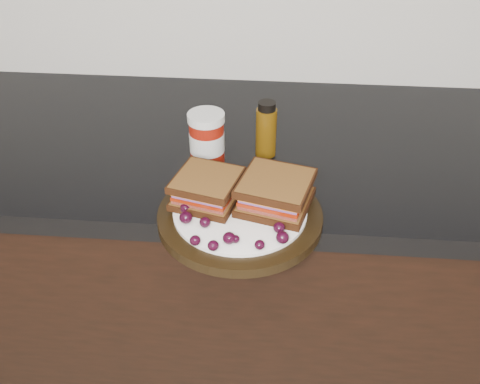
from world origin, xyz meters
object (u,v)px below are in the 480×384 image
at_px(sandwich_left, 207,189).
at_px(oil_bottle, 266,129).
at_px(condiment_jar, 207,138).
at_px(plate, 240,216).

bearing_deg(sandwich_left, oil_bottle, 80.06).
distance_m(sandwich_left, condiment_jar, 0.16).
distance_m(plate, oil_bottle, 0.23).
bearing_deg(plate, sandwich_left, 159.45).
relative_size(plate, sandwich_left, 2.67).
height_order(plate, condiment_jar, condiment_jar).
bearing_deg(oil_bottle, condiment_jar, -161.97).
distance_m(plate, condiment_jar, 0.20).
xyz_separation_m(plate, oil_bottle, (0.03, 0.22, 0.05)).
xyz_separation_m(plate, sandwich_left, (-0.06, 0.02, 0.04)).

